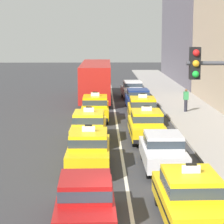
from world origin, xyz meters
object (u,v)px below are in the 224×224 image
object	(u,v)px
taxi_left_second	(89,148)
taxi_left_third	(89,126)
taxi_right_third	(146,125)
pedestrian_mid_block	(186,100)
taxi_left_fourth	(95,107)
taxi_right_nearest	(190,196)
sedan_left_nearest	(85,200)
taxi_right_fourth	(142,109)
sedan_right_second	(163,150)
sedan_right_fifth	(138,99)
bus_left_fifth	(96,79)
sedan_right_sixth	(132,89)

from	to	relation	value
taxi_left_second	taxi_left_third	xyz separation A→B (m)	(-0.13, 5.12, 0.00)
taxi_right_third	pedestrian_mid_block	world-z (taller)	taxi_right_third
taxi_left_fourth	taxi_right_nearest	world-z (taller)	same
sedan_left_nearest	taxi_right_fourth	size ratio (longest dim) A/B	0.94
taxi_left_fourth	sedan_right_second	size ratio (longest dim) A/B	1.06
sedan_right_fifth	pedestrian_mid_block	size ratio (longest dim) A/B	2.59
taxi_right_third	bus_left_fifth	bearing A→B (deg)	100.56
taxi_left_third	sedan_right_second	world-z (taller)	taxi_left_third
taxi_left_second	sedan_right_fifth	size ratio (longest dim) A/B	1.06
taxi_right_nearest	pedestrian_mid_block	world-z (taller)	taxi_right_nearest
pedestrian_mid_block	taxi_right_fourth	bearing A→B (deg)	-135.40
pedestrian_mid_block	taxi_left_second	bearing A→B (deg)	-115.55
taxi_left_third	pedestrian_mid_block	world-z (taller)	taxi_left_third
taxi_right_third	sedan_left_nearest	bearing A→B (deg)	-104.08
taxi_left_second	sedan_right_second	distance (m)	3.24
bus_left_fifth	sedan_right_sixth	size ratio (longest dim) A/B	2.57
taxi_left_third	taxi_right_nearest	size ratio (longest dim) A/B	1.00
taxi_left_second	bus_left_fifth	xyz separation A→B (m)	(0.07, 21.26, 0.94)
taxi_left_second	sedan_right_second	xyz separation A→B (m)	(3.24, -0.14, -0.03)
sedan_right_fifth	sedan_right_sixth	xyz separation A→B (m)	(-0.04, 6.24, 0.00)
sedan_left_nearest	sedan_right_second	bearing A→B (deg)	63.04
sedan_right_sixth	pedestrian_mid_block	size ratio (longest dim) A/B	2.61
taxi_right_fourth	pedestrian_mid_block	world-z (taller)	taxi_right_fourth
sedan_right_fifth	pedestrian_mid_block	world-z (taller)	pedestrian_mid_block
taxi_left_fourth	taxi_right_fourth	world-z (taller)	same
taxi_left_fourth	sedan_right_fifth	bearing A→B (deg)	54.19
taxi_right_third	taxi_right_fourth	distance (m)	5.22
bus_left_fifth	sedan_right_fifth	world-z (taller)	bus_left_fifth
sedan_right_fifth	sedan_right_sixth	distance (m)	6.24
sedan_left_nearest	taxi_right_fourth	distance (m)	17.28
sedan_right_second	pedestrian_mid_block	xyz separation A→B (m)	(3.47, 14.17, 0.15)
taxi_right_nearest	sedan_right_second	size ratio (longest dim) A/B	1.07
taxi_left_third	sedan_right_fifth	size ratio (longest dim) A/B	1.06
sedan_left_nearest	taxi_left_third	xyz separation A→B (m)	(-0.20, 11.49, 0.03)
taxi_left_second	taxi_right_nearest	xyz separation A→B (m)	(3.31, -6.22, 0.00)
sedan_left_nearest	bus_left_fifth	distance (m)	27.66
taxi_left_third	bus_left_fifth	world-z (taller)	bus_left_fifth
taxi_right_third	sedan_right_fifth	bearing A→B (deg)	88.28
sedan_left_nearest	taxi_left_second	world-z (taller)	taxi_left_second
bus_left_fifth	sedan_right_second	size ratio (longest dim) A/B	2.61
sedan_left_nearest	pedestrian_mid_block	xyz separation A→B (m)	(6.64, 20.41, 0.15)
sedan_right_second	sedan_right_sixth	xyz separation A→B (m)	(0.06, 22.32, 0.00)
taxi_right_third	sedan_right_sixth	size ratio (longest dim) A/B	1.05
sedan_left_nearest	sedan_right_fifth	xyz separation A→B (m)	(3.27, 22.32, 0.00)
taxi_left_fourth	taxi_right_nearest	size ratio (longest dim) A/B	1.00
taxi_left_third	sedan_right_fifth	bearing A→B (deg)	72.25
sedan_left_nearest	bus_left_fifth	world-z (taller)	bus_left_fifth
taxi_right_nearest	sedan_right_sixth	xyz separation A→B (m)	(-0.01, 28.40, -0.03)
taxi_right_nearest	sedan_left_nearest	bearing A→B (deg)	-177.26
taxi_left_third	taxi_left_fourth	distance (m)	6.38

